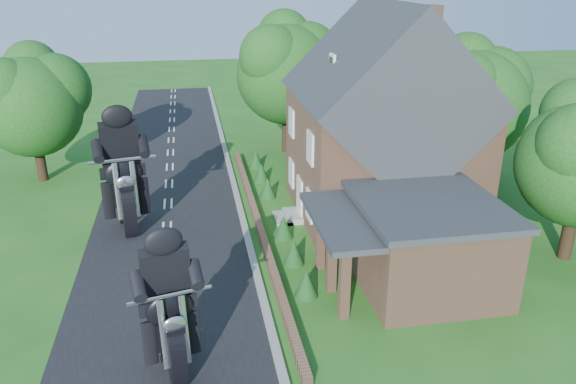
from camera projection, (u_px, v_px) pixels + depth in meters
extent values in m
plane|color=#215919|center=(164.00, 295.00, 21.23)|extent=(120.00, 120.00, 0.00)
cube|color=black|center=(164.00, 295.00, 21.23)|extent=(7.00, 80.00, 0.02)
cube|color=gray|center=(259.00, 285.00, 21.81)|extent=(0.30, 80.00, 0.12)
cube|color=#875C45|center=(259.00, 226.00, 26.44)|extent=(0.30, 22.00, 0.40)
cube|color=#875C45|center=(381.00, 156.00, 27.34)|extent=(8.00, 8.00, 6.00)
cube|color=#272B2F|center=(385.00, 95.00, 26.24)|extent=(8.48, 8.64, 8.48)
cube|color=#875C45|center=(432.00, 23.00, 25.38)|extent=(0.60, 0.90, 1.60)
cube|color=white|center=(332.00, 64.00, 25.25)|extent=(0.12, 0.80, 0.90)
cube|color=black|center=(331.00, 64.00, 25.24)|extent=(0.04, 0.55, 0.65)
cube|color=white|center=(300.00, 199.00, 27.39)|extent=(0.10, 1.10, 2.10)
cube|color=gray|center=(293.00, 216.00, 27.67)|extent=(0.80, 1.60, 0.30)
cube|color=gray|center=(283.00, 218.00, 27.61)|extent=(0.80, 1.60, 0.15)
cube|color=white|center=(309.00, 206.00, 25.18)|extent=(0.10, 1.10, 1.40)
cube|color=black|center=(309.00, 206.00, 25.17)|extent=(0.04, 0.92, 1.22)
cube|color=white|center=(291.00, 173.00, 29.20)|extent=(0.10, 1.10, 1.40)
cube|color=black|center=(291.00, 173.00, 29.20)|extent=(0.04, 0.92, 1.22)
cube|color=white|center=(310.00, 148.00, 24.18)|extent=(0.10, 1.10, 1.40)
cube|color=black|center=(310.00, 148.00, 24.18)|extent=(0.04, 0.92, 1.22)
cube|color=white|center=(291.00, 123.00, 28.20)|extent=(0.10, 1.10, 1.40)
cube|color=black|center=(291.00, 123.00, 28.20)|extent=(0.04, 0.92, 1.22)
cube|color=#875C45|center=(425.00, 245.00, 21.56)|extent=(5.00, 5.60, 3.20)
cube|color=#272B2F|center=(429.00, 204.00, 20.92)|extent=(5.30, 5.94, 0.24)
cube|color=#272B2F|center=(349.00, 219.00, 20.55)|extent=(2.60, 5.32, 0.22)
cube|color=#875C45|center=(344.00, 282.00, 19.38)|extent=(0.35, 0.35, 2.80)
cube|color=#875C45|center=(332.00, 258.00, 21.02)|extent=(0.35, 0.35, 2.80)
cube|color=#875C45|center=(320.00, 237.00, 22.67)|extent=(0.35, 0.35, 2.80)
cylinder|color=black|center=(574.00, 227.00, 23.52)|extent=(0.56, 0.56, 2.80)
cylinder|color=black|center=(468.00, 162.00, 31.18)|extent=(0.56, 0.56, 3.00)
sphere|color=#164513|center=(475.00, 106.00, 30.01)|extent=(6.00, 6.00, 6.00)
sphere|color=#164513|center=(495.00, 86.00, 30.45)|extent=(4.32, 4.32, 4.32)
sphere|color=#164513|center=(467.00, 88.00, 28.57)|extent=(3.72, 3.72, 3.72)
sphere|color=#164513|center=(471.00, 63.00, 30.35)|extent=(3.30, 3.30, 3.30)
cylinder|color=black|center=(381.00, 125.00, 37.51)|extent=(0.56, 0.56, 3.60)
sphere|color=#164513|center=(385.00, 68.00, 36.11)|extent=(7.20, 7.20, 7.20)
sphere|color=#164513|center=(406.00, 48.00, 36.64)|extent=(5.18, 5.18, 5.18)
sphere|color=#164513|center=(372.00, 47.00, 34.39)|extent=(4.46, 4.46, 4.46)
sphere|color=#164513|center=(381.00, 25.00, 36.52)|extent=(3.96, 3.96, 3.96)
cylinder|color=black|center=(290.00, 126.00, 37.47)|extent=(0.56, 0.56, 3.40)
sphere|color=#164513|center=(290.00, 74.00, 36.19)|extent=(6.40, 6.40, 6.40)
sphere|color=#164513|center=(310.00, 57.00, 36.66)|extent=(4.61, 4.61, 4.61)
sphere|color=#164513|center=(275.00, 57.00, 34.66)|extent=(3.97, 3.97, 3.97)
sphere|color=#164513|center=(288.00, 36.00, 36.55)|extent=(3.52, 3.52, 3.52)
cylinder|color=black|center=(44.00, 157.00, 32.36)|extent=(0.56, 0.56, 2.80)
sphere|color=#164513|center=(36.00, 107.00, 31.27)|extent=(5.60, 5.60, 5.60)
sphere|color=#164513|center=(59.00, 89.00, 31.68)|extent=(4.03, 4.03, 4.03)
sphere|color=#164513|center=(9.00, 90.00, 29.93)|extent=(3.47, 3.47, 3.47)
sphere|color=#164513|center=(37.00, 68.00, 31.59)|extent=(3.08, 3.08, 3.08)
cone|color=#123A16|center=(306.00, 283.00, 20.99)|extent=(0.90, 0.90, 1.10)
cone|color=#123A16|center=(294.00, 252.00, 23.27)|extent=(0.90, 0.90, 1.10)
cone|color=#123A16|center=(284.00, 227.00, 25.56)|extent=(0.90, 0.90, 1.10)
cone|color=#123A16|center=(268.00, 188.00, 30.13)|extent=(0.90, 0.90, 1.10)
cone|color=#123A16|center=(261.00, 172.00, 32.42)|extent=(0.90, 0.90, 1.10)
cone|color=#123A16|center=(256.00, 159.00, 34.71)|extent=(0.90, 0.90, 1.10)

